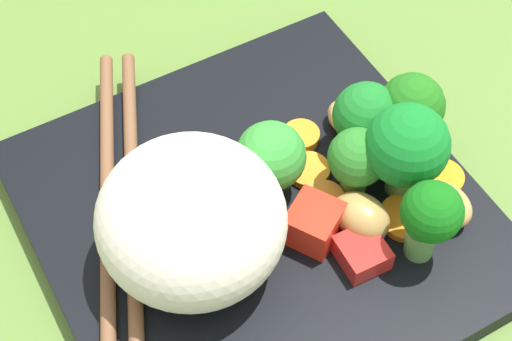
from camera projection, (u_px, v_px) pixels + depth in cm
name	position (u px, v px, depth cm)	size (l,w,h in cm)	color
ground_plane	(258.00, 235.00, 48.56)	(110.00, 110.00, 2.00)	#577C31
square_plate	(258.00, 218.00, 47.06)	(24.33, 24.33, 1.70)	black
rice_mound	(191.00, 220.00, 41.38)	(9.96, 9.88, 7.74)	silver
broccoli_floret_0	(414.00, 112.00, 46.49)	(3.90, 3.90, 5.37)	#82C056
broccoli_floret_1	(357.00, 160.00, 45.02)	(3.39, 3.39, 4.70)	#579B43
broccoli_floret_2	(430.00, 216.00, 41.95)	(3.34, 3.34, 5.67)	#5B964B
broccoli_floret_3	(407.00, 148.00, 43.88)	(4.70, 4.70, 6.72)	#579347
broccoli_floret_4	(366.00, 116.00, 46.57)	(3.93, 3.93, 5.14)	#81B753
broccoli_floret_5	(271.00, 157.00, 44.93)	(4.01, 4.01, 5.07)	#79B84E
carrot_slice_0	(441.00, 179.00, 47.23)	(2.59, 2.59, 0.71)	orange
carrot_slice_1	(323.00, 201.00, 46.28)	(2.51, 2.51, 0.76)	orange
carrot_slice_2	(301.00, 136.00, 49.19)	(2.27, 2.27, 0.62)	orange
carrot_slice_3	(309.00, 170.00, 47.73)	(2.53, 2.53, 0.50)	orange
carrot_slice_4	(407.00, 218.00, 45.80)	(3.16, 3.16, 0.46)	orange
carrot_slice_5	(275.00, 227.00, 45.45)	(2.34, 2.34, 0.42)	orange
pepper_chunk_0	(362.00, 253.00, 43.89)	(2.63, 2.44, 1.42)	red
pepper_chunk_1	(314.00, 223.00, 44.50)	(2.80, 2.65, 2.27)	red
chicken_piece_0	(344.00, 118.00, 49.29)	(2.61, 1.84, 1.76)	tan
chicken_piece_1	(445.00, 204.00, 45.39)	(3.32, 2.54, 2.02)	tan
chicken_piece_2	(361.00, 216.00, 44.68)	(3.46, 2.61, 2.41)	tan
chopstick_pair	(120.00, 190.00, 46.68)	(10.22, 20.42, 0.83)	brown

